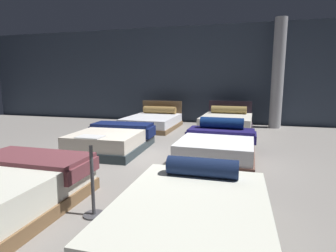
{
  "coord_description": "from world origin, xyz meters",
  "views": [
    {
      "loc": [
        1.58,
        -4.99,
        1.53
      ],
      "look_at": [
        0.06,
        0.67,
        0.55
      ],
      "focal_mm": 28.88,
      "sensor_mm": 36.0,
      "label": 1
    }
  ],
  "objects_px": {
    "bed_4": "(153,121)",
    "bed_5": "(227,123)",
    "bed_2": "(112,140)",
    "support_pillar": "(278,74)",
    "price_sign": "(93,186)",
    "bed_3": "(218,146)",
    "bed_1": "(192,220)"
  },
  "relations": [
    {
      "from": "price_sign",
      "to": "bed_2",
      "type": "bearing_deg",
      "value": 112.45
    },
    {
      "from": "bed_3",
      "to": "bed_1",
      "type": "bearing_deg",
      "value": -87.63
    },
    {
      "from": "bed_2",
      "to": "bed_4",
      "type": "relative_size",
      "value": 0.9
    },
    {
      "from": "bed_4",
      "to": "support_pillar",
      "type": "height_order",
      "value": "support_pillar"
    },
    {
      "from": "bed_3",
      "to": "bed_4",
      "type": "xyz_separation_m",
      "value": [
        -2.35,
        3.0,
        -0.02
      ]
    },
    {
      "from": "bed_3",
      "to": "bed_5",
      "type": "xyz_separation_m",
      "value": [
        0.02,
        2.99,
        0.02
      ]
    },
    {
      "from": "bed_5",
      "to": "bed_2",
      "type": "bearing_deg",
      "value": -125.17
    },
    {
      "from": "bed_1",
      "to": "support_pillar",
      "type": "height_order",
      "value": "support_pillar"
    },
    {
      "from": "bed_1",
      "to": "bed_4",
      "type": "bearing_deg",
      "value": 111.78
    },
    {
      "from": "bed_3",
      "to": "bed_5",
      "type": "height_order",
      "value": "bed_5"
    },
    {
      "from": "bed_2",
      "to": "bed_5",
      "type": "relative_size",
      "value": 0.98
    },
    {
      "from": "support_pillar",
      "to": "bed_1",
      "type": "bearing_deg",
      "value": -102.04
    },
    {
      "from": "bed_3",
      "to": "price_sign",
      "type": "relative_size",
      "value": 2.14
    },
    {
      "from": "bed_5",
      "to": "support_pillar",
      "type": "relative_size",
      "value": 0.58
    },
    {
      "from": "bed_2",
      "to": "bed_4",
      "type": "distance_m",
      "value": 2.98
    },
    {
      "from": "bed_3",
      "to": "price_sign",
      "type": "distance_m",
      "value": 3.02
    },
    {
      "from": "bed_4",
      "to": "support_pillar",
      "type": "distance_m",
      "value": 4.33
    },
    {
      "from": "bed_1",
      "to": "bed_3",
      "type": "bearing_deg",
      "value": 90.49
    },
    {
      "from": "bed_2",
      "to": "bed_3",
      "type": "xyz_separation_m",
      "value": [
        2.33,
        -0.02,
        0.01
      ]
    },
    {
      "from": "bed_3",
      "to": "bed_5",
      "type": "distance_m",
      "value": 2.99
    },
    {
      "from": "bed_1",
      "to": "bed_3",
      "type": "height_order",
      "value": "bed_3"
    },
    {
      "from": "support_pillar",
      "to": "price_sign",
      "type": "bearing_deg",
      "value": -111.4
    },
    {
      "from": "price_sign",
      "to": "support_pillar",
      "type": "distance_m",
      "value": 7.54
    },
    {
      "from": "bed_3",
      "to": "bed_4",
      "type": "distance_m",
      "value": 3.81
    },
    {
      "from": "bed_4",
      "to": "bed_5",
      "type": "xyz_separation_m",
      "value": [
        2.38,
        -0.01,
        0.04
      ]
    },
    {
      "from": "bed_2",
      "to": "bed_5",
      "type": "xyz_separation_m",
      "value": [
        2.35,
        2.98,
        0.03
      ]
    },
    {
      "from": "bed_5",
      "to": "support_pillar",
      "type": "bearing_deg",
      "value": 39.86
    },
    {
      "from": "support_pillar",
      "to": "bed_5",
      "type": "bearing_deg",
      "value": -143.25
    },
    {
      "from": "bed_2",
      "to": "bed_5",
      "type": "height_order",
      "value": "bed_5"
    },
    {
      "from": "bed_2",
      "to": "bed_3",
      "type": "relative_size",
      "value": 0.98
    },
    {
      "from": "bed_1",
      "to": "bed_4",
      "type": "height_order",
      "value": "bed_4"
    },
    {
      "from": "bed_1",
      "to": "bed_5",
      "type": "bearing_deg",
      "value": 90.17
    }
  ]
}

